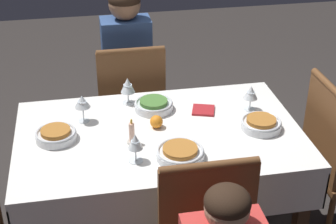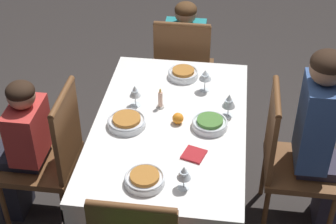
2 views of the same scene
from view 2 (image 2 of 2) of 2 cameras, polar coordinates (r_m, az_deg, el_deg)
name	(u,v)px [view 2 (image 2 of 2)]	position (r m, az deg, el deg)	size (l,w,h in m)	color
ground_plane	(170,212)	(3.44, 0.18, -11.03)	(8.00, 8.00, 0.00)	#332D2B
dining_table	(170,136)	(3.00, 0.20, -2.62)	(1.40, 0.87, 0.74)	white
chair_north	(289,156)	(3.15, 13.28, -4.81)	(0.43, 0.44, 0.95)	brown
chair_west	(183,69)	(3.87, 1.68, 4.84)	(0.44, 0.43, 0.95)	brown
chair_south	(51,153)	(3.16, -12.89, -4.48)	(0.43, 0.44, 0.95)	brown
person_adult_denim	(322,135)	(3.06, 16.70, -2.41)	(0.30, 0.34, 1.23)	#383342
person_child_teal	(186,53)	(4.00, 1.97, 6.56)	(0.33, 0.30, 0.99)	#282833
person_child_red	(21,146)	(3.20, -15.95, -3.61)	(0.30, 0.33, 1.01)	#282833
bowl_north	(210,123)	(2.90, 4.65, -1.25)	(0.20, 0.20, 0.06)	silver
wine_glass_north	(229,101)	(2.96, 6.77, 1.20)	(0.08, 0.08, 0.15)	white
bowl_east	(145,179)	(2.55, -2.59, -7.41)	(0.20, 0.20, 0.06)	silver
wine_glass_east	(184,173)	(2.48, 1.79, -6.78)	(0.07, 0.07, 0.14)	white
bowl_west	(183,73)	(3.33, 1.70, 4.30)	(0.20, 0.20, 0.06)	silver
wine_glass_west	(205,75)	(3.16, 4.15, 4.06)	(0.08, 0.08, 0.15)	white
bowl_south	(127,121)	(2.92, -4.60, -1.06)	(0.22, 0.22, 0.06)	silver
wine_glass_south	(135,92)	(3.03, -3.67, 2.26)	(0.07, 0.07, 0.14)	white
candle_centerpiece	(160,101)	(3.04, -0.85, 1.26)	(0.05, 0.05, 0.13)	beige
orange_fruit	(178,118)	(2.92, 1.11, -0.70)	(0.06, 0.06, 0.06)	orange
napkin_red_folded	(194,155)	(2.72, 2.89, -4.73)	(0.14, 0.14, 0.01)	#AD2328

